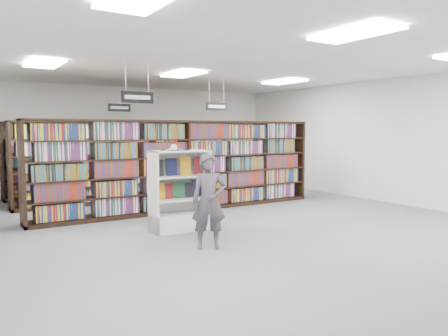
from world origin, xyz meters
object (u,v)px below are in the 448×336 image
endcap_display (179,204)px  bookshelf_row_near (184,166)px  open_book (174,149)px  shopper (209,202)px

endcap_display → bookshelf_row_near: bearing=64.5°
endcap_display → open_book: size_ratio=2.42×
bookshelf_row_near → shopper: 3.40m
endcap_display → shopper: (-0.18, -1.42, 0.26)m
bookshelf_row_near → open_book: bearing=-121.9°
open_book → shopper: open_book is taller
endcap_display → open_book: 1.05m
endcap_display → shopper: 1.46m
bookshelf_row_near → endcap_display: bearing=-119.7°
endcap_display → open_book: (-0.08, 0.02, 1.04)m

